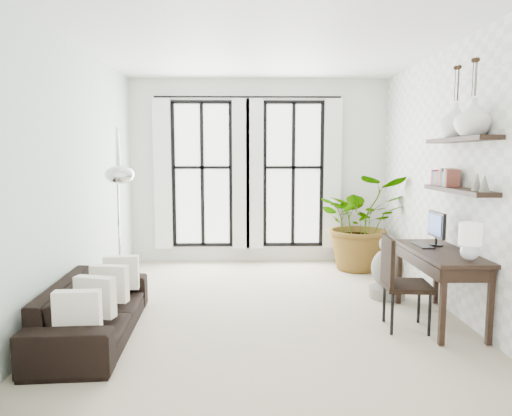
{
  "coord_description": "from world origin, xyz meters",
  "views": [
    {
      "loc": [
        -0.2,
        -5.57,
        1.87
      ],
      "look_at": [
        -0.09,
        0.3,
        1.2
      ],
      "focal_mm": 32.0,
      "sensor_mm": 36.0,
      "label": 1
    }
  ],
  "objects_px": {
    "plant": "(362,222)",
    "buddha": "(387,272)",
    "sofa": "(94,309)",
    "arc_lamp": "(118,171)",
    "desk_chair": "(398,277)",
    "desk": "(442,257)"
  },
  "relations": [
    {
      "from": "plant",
      "to": "buddha",
      "type": "xyz_separation_m",
      "value": [
        -0.03,
        -1.54,
        -0.44
      ]
    },
    {
      "from": "sofa",
      "to": "buddha",
      "type": "distance_m",
      "value": 3.67
    },
    {
      "from": "arc_lamp",
      "to": "buddha",
      "type": "distance_m",
      "value": 3.65
    },
    {
      "from": "arc_lamp",
      "to": "buddha",
      "type": "height_order",
      "value": "arc_lamp"
    },
    {
      "from": "desk_chair",
      "to": "arc_lamp",
      "type": "height_order",
      "value": "arc_lamp"
    },
    {
      "from": "arc_lamp",
      "to": "buddha",
      "type": "bearing_deg",
      "value": 9.61
    },
    {
      "from": "arc_lamp",
      "to": "desk",
      "type": "bearing_deg",
      "value": -6.23
    },
    {
      "from": "desk",
      "to": "buddha",
      "type": "height_order",
      "value": "desk"
    },
    {
      "from": "plant",
      "to": "buddha",
      "type": "distance_m",
      "value": 1.6
    },
    {
      "from": "buddha",
      "to": "desk",
      "type": "bearing_deg",
      "value": -72.86
    },
    {
      "from": "buddha",
      "to": "sofa",
      "type": "bearing_deg",
      "value": -159.87
    },
    {
      "from": "desk",
      "to": "arc_lamp",
      "type": "relative_size",
      "value": 0.64
    },
    {
      "from": "desk_chair",
      "to": "buddha",
      "type": "bearing_deg",
      "value": 83.22
    },
    {
      "from": "plant",
      "to": "arc_lamp",
      "type": "bearing_deg",
      "value": -148.05
    },
    {
      "from": "sofa",
      "to": "buddha",
      "type": "xyz_separation_m",
      "value": [
        3.45,
        1.26,
        0.06
      ]
    },
    {
      "from": "arc_lamp",
      "to": "buddha",
      "type": "relative_size",
      "value": 2.61
    },
    {
      "from": "desk",
      "to": "buddha",
      "type": "xyz_separation_m",
      "value": [
        -0.3,
        0.96,
        -0.41
      ]
    },
    {
      "from": "desk_chair",
      "to": "buddha",
      "type": "height_order",
      "value": "desk_chair"
    },
    {
      "from": "sofa",
      "to": "desk",
      "type": "bearing_deg",
      "value": -88.88
    },
    {
      "from": "sofa",
      "to": "desk",
      "type": "xyz_separation_m",
      "value": [
        3.74,
        0.3,
        0.47
      ]
    },
    {
      "from": "sofa",
      "to": "plant",
      "type": "bearing_deg",
      "value": -54.59
    },
    {
      "from": "desk_chair",
      "to": "plant",
      "type": "bearing_deg",
      "value": 89.23
    }
  ]
}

